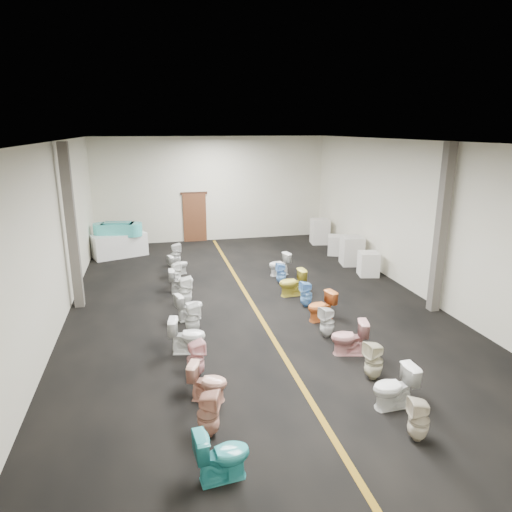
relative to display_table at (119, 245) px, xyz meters
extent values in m
plane|color=black|center=(3.94, -6.17, -0.44)|extent=(16.00, 16.00, 0.00)
plane|color=black|center=(3.94, -6.17, 4.06)|extent=(16.00, 16.00, 0.00)
plane|color=beige|center=(3.94, 1.83, 1.81)|extent=(10.00, 0.00, 10.00)
plane|color=beige|center=(3.94, -14.17, 1.81)|extent=(10.00, 0.00, 10.00)
plane|color=beige|center=(-1.06, -6.17, 1.81)|extent=(0.00, 16.00, 16.00)
plane|color=beige|center=(8.94, -6.17, 1.81)|extent=(0.00, 16.00, 16.00)
cube|color=#855E13|center=(3.94, -6.17, -0.44)|extent=(0.12, 15.60, 0.01)
cube|color=#562D19|center=(3.14, 1.77, 0.61)|extent=(1.00, 0.10, 2.10)
cube|color=#331C11|center=(3.14, 1.78, 1.68)|extent=(1.15, 0.08, 0.10)
cube|color=#59544C|center=(-0.81, -5.17, 1.81)|extent=(0.25, 0.25, 4.50)
cube|color=#59544C|center=(8.69, -7.67, 1.81)|extent=(0.25, 0.25, 4.50)
cube|color=white|center=(0.00, 0.00, 0.00)|extent=(2.22, 1.63, 0.89)
cube|color=#45C8C3|center=(0.00, 0.00, 0.61)|extent=(1.29, 0.84, 0.50)
cylinder|color=#45C8C3|center=(-0.59, 0.09, 0.61)|extent=(0.66, 0.66, 0.50)
cylinder|color=#45C8C3|center=(0.59, -0.09, 0.61)|extent=(0.66, 0.66, 0.50)
cube|color=teal|center=(0.00, 0.00, 0.81)|extent=(1.06, 0.61, 0.20)
cube|color=white|center=(8.34, -4.46, -0.04)|extent=(0.75, 0.75, 0.81)
cube|color=beige|center=(8.34, -3.13, 0.08)|extent=(0.87, 0.87, 1.04)
cube|color=silver|center=(8.34, -1.71, -0.07)|extent=(0.87, 0.87, 0.75)
cube|color=silver|center=(8.34, 0.13, 0.08)|extent=(0.84, 0.84, 1.06)
imported|color=teal|center=(2.06, -12.57, -0.04)|extent=(0.83, 0.53, 0.80)
imported|color=tan|center=(1.99, -11.59, -0.04)|extent=(0.46, 0.46, 0.80)
imported|color=#E2A28A|center=(2.12, -10.56, -0.08)|extent=(0.80, 0.63, 0.72)
imported|color=#ECA8AB|center=(1.98, -9.70, -0.06)|extent=(0.43, 0.42, 0.77)
imported|color=white|center=(1.91, -8.63, -0.04)|extent=(0.86, 0.59, 0.81)
imported|color=silver|center=(2.11, -7.69, -0.06)|extent=(0.42, 0.41, 0.77)
imported|color=white|center=(2.11, -6.81, -0.08)|extent=(0.80, 0.59, 0.73)
imported|color=white|center=(2.08, -5.80, -0.02)|extent=(0.40, 0.39, 0.84)
imported|color=silver|center=(2.05, -4.73, -0.07)|extent=(0.74, 0.43, 0.74)
imported|color=white|center=(1.94, -3.88, -0.09)|extent=(0.40, 0.39, 0.71)
imported|color=silver|center=(2.08, -2.86, -0.10)|extent=(0.74, 0.54, 0.68)
imported|color=silver|center=(2.06, -1.81, -0.03)|extent=(0.42, 0.42, 0.82)
imported|color=beige|center=(5.23, -12.45, -0.07)|extent=(0.40, 0.39, 0.74)
imported|color=white|center=(5.30, -11.56, -0.04)|extent=(0.80, 0.48, 0.80)
imported|color=beige|center=(5.40, -10.60, -0.04)|extent=(0.42, 0.41, 0.80)
imported|color=#D69290|center=(5.36, -9.52, -0.05)|extent=(0.86, 0.61, 0.79)
imported|color=silver|center=(5.21, -8.59, -0.06)|extent=(0.42, 0.42, 0.76)
imported|color=orange|center=(5.43, -7.64, -0.06)|extent=(0.83, 0.59, 0.76)
imported|color=#71B1EC|center=(5.37, -6.65, -0.07)|extent=(0.35, 0.35, 0.74)
imported|color=gold|center=(5.25, -5.73, -0.04)|extent=(0.81, 0.50, 0.80)
imported|color=#78B4F3|center=(5.23, -4.64, -0.09)|extent=(0.33, 0.33, 0.70)
imported|color=white|center=(5.42, -3.74, -0.07)|extent=(0.82, 0.58, 0.75)
camera|label=1|loc=(1.30, -17.95, 4.38)|focal=32.00mm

